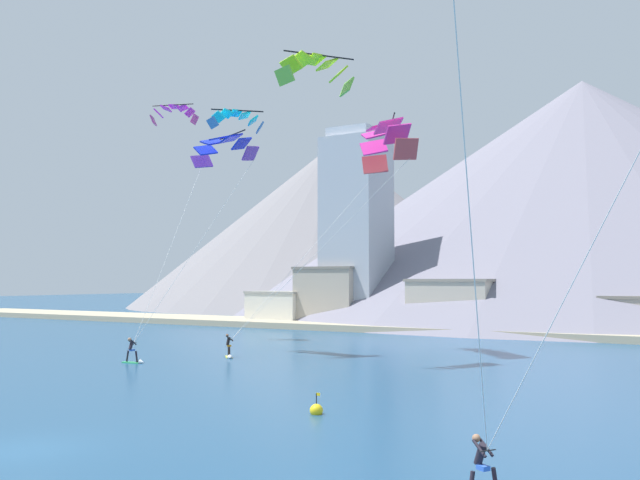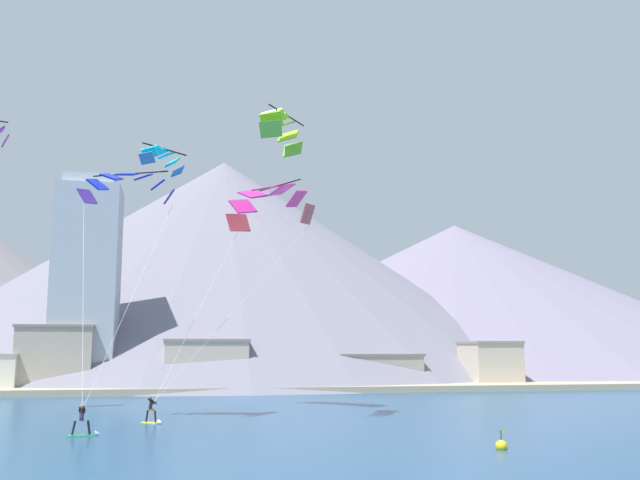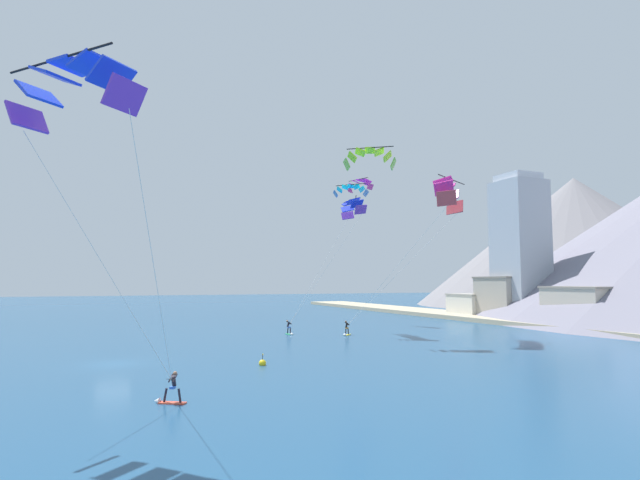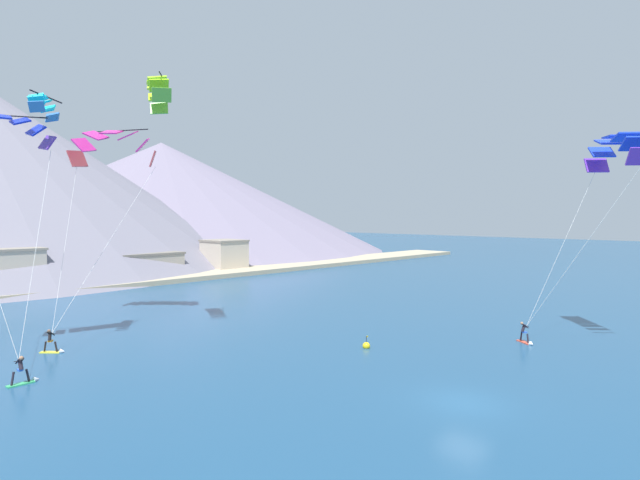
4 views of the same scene
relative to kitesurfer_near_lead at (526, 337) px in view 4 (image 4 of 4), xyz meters
name	(u,v)px [view 4 (image 4 of 4)]	position (x,y,z in m)	size (l,w,h in m)	color
ground_plane	(463,403)	(-14.53, -2.59, -0.49)	(400.00, 400.00, 0.00)	navy
kitesurfer_near_lead	(526,337)	(0.00, 0.00, 0.00)	(1.25, 1.69, 1.70)	#E54C33
kitesurfer_near_trail	(53,345)	(-26.26, 23.05, 0.05)	(1.48, 1.55, 1.79)	yellow
kitesurfer_mid_center	(24,374)	(-29.69, 17.10, 0.07)	(1.76, 0.66, 1.81)	#33B266
parafoil_kite_near_lead	(617,148)	(4.43, -4.76, 14.33)	(7.33, 7.78, 14.47)	purple
parafoil_kite_near_trail	(113,145)	(-17.95, 31.73, 15.96)	(11.85, 11.94, 16.59)	#BB3F44
parafoil_kite_mid_center	(2,128)	(-28.57, 25.03, 15.39)	(6.62, 9.58, 15.54)	#6131A5
parafoil_kite_distant_low_drift	(43,104)	(-26.32, 23.76, 17.17)	(3.13, 4.08, 1.57)	#3670BF
parafoil_kite_distant_mid_solo	(158,91)	(-18.37, 22.12, 19.23)	(3.70, 5.56, 2.34)	#72C13C
race_marker_buoy	(366,346)	(-9.60, 7.90, -0.34)	(0.56, 0.56, 1.02)	yellow
shoreline_strip	(68,287)	(-14.53, 54.64, -0.14)	(180.00, 10.00, 0.70)	tan
shore_building_harbour_front	(148,266)	(-1.63, 58.02, 1.55)	(10.20, 5.34, 4.07)	#A89E8E
shore_building_promenade_mid	(0,271)	(-21.78, 56.74, 2.38)	(9.38, 6.14, 5.72)	beige
shore_building_quay_east	(224,255)	(12.77, 58.36, 2.30)	(6.11, 6.89, 5.57)	beige
mountain_peak_west_ridge	(162,197)	(32.05, 116.51, 14.77)	(125.21, 125.21, 30.53)	slate
mountain_peak_east_shoulder	(24,190)	(-4.08, 112.09, 15.10)	(100.00, 100.00, 31.19)	slate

